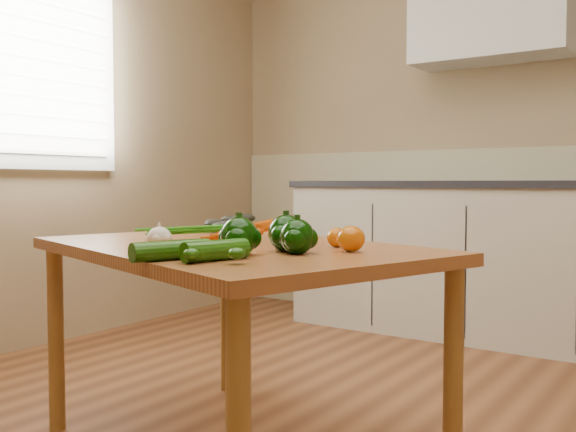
# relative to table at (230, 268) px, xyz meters

# --- Properties ---
(room) EXTENTS (4.04, 5.04, 2.64)m
(room) POSITION_rel_table_xyz_m (0.22, 0.09, 0.63)
(room) COLOR brown
(room) RESTS_ON ground
(counter_run) EXTENTS (2.84, 0.64, 1.14)m
(counter_run) POSITION_rel_table_xyz_m (0.43, 2.10, -0.16)
(counter_run) COLOR #C0B7A0
(counter_run) RESTS_ON ground
(window_blinds) EXTENTS (0.08, 0.98, 1.18)m
(window_blinds) POSITION_rel_table_xyz_m (-1.74, 0.51, 0.93)
(window_blinds) COLOR silver
(window_blinds) RESTS_ON room
(table) EXTENTS (1.49, 1.18, 0.69)m
(table) POSITION_rel_table_xyz_m (0.00, 0.00, 0.00)
(table) COLOR #AA6231
(table) RESTS_ON ground
(carrot_bunch) EXTENTS (0.29, 0.25, 0.06)m
(carrot_bunch) POSITION_rel_table_xyz_m (-0.06, 0.05, 0.11)
(carrot_bunch) COLOR #D45104
(carrot_bunch) RESTS_ON table
(leafy_greens) EXTENTS (0.19, 0.17, 0.09)m
(leafy_greens) POSITION_rel_table_xyz_m (-0.29, 0.34, 0.12)
(leafy_greens) COLOR black
(leafy_greens) RESTS_ON table
(garlic_bulb) EXTENTS (0.07, 0.07, 0.06)m
(garlic_bulb) POSITION_rel_table_xyz_m (-0.12, -0.19, 0.11)
(garlic_bulb) COLOR white
(garlic_bulb) RESTS_ON table
(pepper_a) EXTENTS (0.10, 0.10, 0.10)m
(pepper_a) POSITION_rel_table_xyz_m (0.26, -0.07, 0.13)
(pepper_a) COLOR black
(pepper_a) RESTS_ON table
(pepper_b) EXTENTS (0.09, 0.09, 0.09)m
(pepper_b) POSITION_rel_table_xyz_m (0.33, -0.11, 0.12)
(pepper_b) COLOR black
(pepper_b) RESTS_ON table
(pepper_c) EXTENTS (0.10, 0.10, 0.10)m
(pepper_c) POSITION_rel_table_xyz_m (0.22, -0.22, 0.13)
(pepper_c) COLOR black
(pepper_c) RESTS_ON table
(tomato_a) EXTENTS (0.08, 0.08, 0.07)m
(tomato_a) POSITION_rel_table_xyz_m (0.20, 0.06, 0.11)
(tomato_a) COLOR #820F02
(tomato_a) RESTS_ON table
(tomato_b) EXTENTS (0.06, 0.06, 0.06)m
(tomato_b) POSITION_rel_table_xyz_m (0.33, 0.11, 0.11)
(tomato_b) COLOR #D45F05
(tomato_b) RESTS_ON table
(tomato_c) EXTENTS (0.08, 0.08, 0.07)m
(tomato_c) POSITION_rel_table_xyz_m (0.42, 0.02, 0.11)
(tomato_c) COLOR #D45F05
(tomato_c) RESTS_ON table
(zucchini_a) EXTENTS (0.10, 0.19, 0.05)m
(zucchini_a) POSITION_rel_table_xyz_m (0.25, -0.35, 0.10)
(zucchini_a) COLOR #154607
(zucchini_a) RESTS_ON table
(zucchini_b) EXTENTS (0.11, 0.22, 0.05)m
(zucchini_b) POSITION_rel_table_xyz_m (0.15, -0.41, 0.10)
(zucchini_b) COLOR #154607
(zucchini_b) RESTS_ON table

